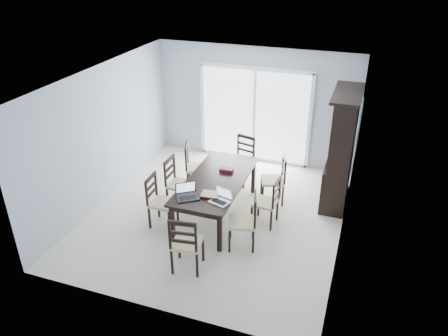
{
  "coord_description": "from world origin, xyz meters",
  "views": [
    {
      "loc": [
        2.38,
        -6.41,
        4.53
      ],
      "look_at": [
        0.15,
        0.0,
        1.0
      ],
      "focal_mm": 35.0,
      "sensor_mm": 36.0,
      "label": 1
    }
  ],
  "objects_px": {
    "chair_left_mid": "(175,177)",
    "chair_right_near": "(248,215)",
    "hot_tub": "(232,122)",
    "game_box": "(227,170)",
    "chair_left_near": "(157,196)",
    "chair_end_far": "(243,154)",
    "chair_end_near": "(185,239)",
    "laptop_silver": "(220,200)",
    "cell_phone": "(197,199)",
    "china_hutch": "(341,151)",
    "chair_right_far": "(278,174)",
    "dining_table": "(216,183)",
    "chair_left_far": "(192,162)",
    "chair_right_mid": "(270,197)",
    "laptop_dark": "(188,195)"
  },
  "relations": [
    {
      "from": "chair_left_mid",
      "to": "dining_table",
      "type": "bearing_deg",
      "value": 86.54
    },
    {
      "from": "chair_right_near",
      "to": "hot_tub",
      "type": "bearing_deg",
      "value": 5.49
    },
    {
      "from": "dining_table",
      "to": "laptop_silver",
      "type": "distance_m",
      "value": 0.8
    },
    {
      "from": "chair_end_far",
      "to": "laptop_silver",
      "type": "height_order",
      "value": "chair_end_far"
    },
    {
      "from": "chair_end_far",
      "to": "chair_left_far",
      "type": "bearing_deg",
      "value": 52.86
    },
    {
      "from": "china_hutch",
      "to": "hot_tub",
      "type": "relative_size",
      "value": 1.17
    },
    {
      "from": "game_box",
      "to": "hot_tub",
      "type": "relative_size",
      "value": 0.13
    },
    {
      "from": "chair_end_far",
      "to": "laptop_silver",
      "type": "bearing_deg",
      "value": 110.95
    },
    {
      "from": "chair_left_mid",
      "to": "cell_phone",
      "type": "relative_size",
      "value": 9.4
    },
    {
      "from": "laptop_silver",
      "to": "cell_phone",
      "type": "relative_size",
      "value": 3.05
    },
    {
      "from": "chair_left_mid",
      "to": "cell_phone",
      "type": "height_order",
      "value": "chair_left_mid"
    },
    {
      "from": "dining_table",
      "to": "laptop_silver",
      "type": "xyz_separation_m",
      "value": [
        0.32,
        -0.72,
        0.13
      ]
    },
    {
      "from": "chair_right_near",
      "to": "chair_end_far",
      "type": "relative_size",
      "value": 1.0
    },
    {
      "from": "chair_right_near",
      "to": "game_box",
      "type": "bearing_deg",
      "value": 18.64
    },
    {
      "from": "chair_left_mid",
      "to": "chair_right_mid",
      "type": "xyz_separation_m",
      "value": [
        1.84,
        -0.05,
        -0.04
      ]
    },
    {
      "from": "chair_left_near",
      "to": "chair_left_far",
      "type": "height_order",
      "value": "chair_left_far"
    },
    {
      "from": "chair_right_near",
      "to": "game_box",
      "type": "height_order",
      "value": "chair_right_near"
    },
    {
      "from": "chair_right_mid",
      "to": "chair_right_far",
      "type": "bearing_deg",
      "value": 8.5
    },
    {
      "from": "chair_right_mid",
      "to": "chair_end_far",
      "type": "relative_size",
      "value": 0.94
    },
    {
      "from": "chair_left_near",
      "to": "laptop_dark",
      "type": "relative_size",
      "value": 2.57
    },
    {
      "from": "laptop_silver",
      "to": "hot_tub",
      "type": "height_order",
      "value": "laptop_silver"
    },
    {
      "from": "chair_right_near",
      "to": "game_box",
      "type": "distance_m",
      "value": 1.29
    },
    {
      "from": "chair_right_mid",
      "to": "chair_left_far",
      "type": "bearing_deg",
      "value": 71.35
    },
    {
      "from": "chair_left_mid",
      "to": "chair_end_near",
      "type": "relative_size",
      "value": 0.98
    },
    {
      "from": "chair_left_far",
      "to": "laptop_dark",
      "type": "bearing_deg",
      "value": 1.52
    },
    {
      "from": "chair_left_near",
      "to": "chair_left_mid",
      "type": "relative_size",
      "value": 0.97
    },
    {
      "from": "chair_left_mid",
      "to": "chair_right_near",
      "type": "height_order",
      "value": "chair_left_mid"
    },
    {
      "from": "china_hutch",
      "to": "chair_right_far",
      "type": "distance_m",
      "value": 1.26
    },
    {
      "from": "dining_table",
      "to": "chair_right_far",
      "type": "bearing_deg",
      "value": 41.47
    },
    {
      "from": "game_box",
      "to": "cell_phone",
      "type": "bearing_deg",
      "value": -97.36
    },
    {
      "from": "chair_left_mid",
      "to": "chair_end_near",
      "type": "height_order",
      "value": "chair_end_near"
    },
    {
      "from": "dining_table",
      "to": "chair_left_mid",
      "type": "xyz_separation_m",
      "value": [
        -0.84,
        0.06,
        -0.07
      ]
    },
    {
      "from": "chair_left_near",
      "to": "chair_end_far",
      "type": "bearing_deg",
      "value": 153.72
    },
    {
      "from": "game_box",
      "to": "chair_left_near",
      "type": "bearing_deg",
      "value": -134.85
    },
    {
      "from": "china_hutch",
      "to": "chair_right_mid",
      "type": "height_order",
      "value": "china_hutch"
    },
    {
      "from": "cell_phone",
      "to": "hot_tub",
      "type": "relative_size",
      "value": 0.06
    },
    {
      "from": "hot_tub",
      "to": "cell_phone",
      "type": "bearing_deg",
      "value": -79.57
    },
    {
      "from": "chair_right_far",
      "to": "chair_right_near",
      "type": "bearing_deg",
      "value": 156.14
    },
    {
      "from": "chair_end_near",
      "to": "game_box",
      "type": "relative_size",
      "value": 4.71
    },
    {
      "from": "chair_right_far",
      "to": "game_box",
      "type": "height_order",
      "value": "chair_right_far"
    },
    {
      "from": "chair_left_mid",
      "to": "chair_right_far",
      "type": "distance_m",
      "value": 1.94
    },
    {
      "from": "china_hutch",
      "to": "chair_right_mid",
      "type": "bearing_deg",
      "value": -129.55
    },
    {
      "from": "china_hutch",
      "to": "chair_left_far",
      "type": "height_order",
      "value": "china_hutch"
    },
    {
      "from": "chair_left_near",
      "to": "laptop_silver",
      "type": "distance_m",
      "value": 1.22
    },
    {
      "from": "china_hutch",
      "to": "chair_right_mid",
      "type": "relative_size",
      "value": 2.08
    },
    {
      "from": "cell_phone",
      "to": "chair_left_mid",
      "type": "bearing_deg",
      "value": 127.94
    },
    {
      "from": "chair_end_far",
      "to": "laptop_silver",
      "type": "relative_size",
      "value": 3.07
    },
    {
      "from": "laptop_dark",
      "to": "chair_right_mid",
      "type": "bearing_deg",
      "value": -1.92
    },
    {
      "from": "chair_right_mid",
      "to": "hot_tub",
      "type": "bearing_deg",
      "value": 32.37
    },
    {
      "from": "dining_table",
      "to": "chair_right_far",
      "type": "distance_m",
      "value": 1.26
    }
  ]
}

